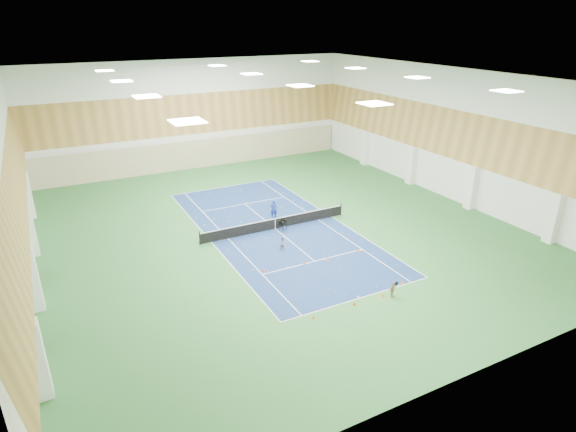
{
  "coord_description": "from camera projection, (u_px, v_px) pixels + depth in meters",
  "views": [
    {
      "loc": [
        -15.76,
        -32.45,
        16.1
      ],
      "look_at": [
        -0.02,
        -2.3,
        2.0
      ],
      "focal_mm": 30.0,
      "sensor_mm": 36.0,
      "label": 1
    }
  ],
  "objects": [
    {
      "name": "door_left_a",
      "position": [
        32.0,
        331.0,
        24.84
      ],
      "size": [
        0.08,
        1.8,
        2.2
      ],
      "primitive_type": "cube",
      "color": "#593319",
      "rests_on": "ground"
    },
    {
      "name": "court_surface",
      "position": [
        275.0,
        229.0,
        39.47
      ],
      "size": [
        10.97,
        23.77,
        0.01
      ],
      "primitive_type": "cube",
      "color": "navy",
      "rests_on": "ground"
    },
    {
      "name": "cone_base_b",
      "position": [
        354.0,
        303.0,
        29.02
      ],
      "size": [
        0.2,
        0.2,
        0.22
      ],
      "primitive_type": "cone",
      "color": "#F2550C",
      "rests_on": "ground"
    },
    {
      "name": "cone_base_c",
      "position": [
        383.0,
        295.0,
        29.89
      ],
      "size": [
        0.23,
        0.23,
        0.25
      ],
      "primitive_type": "cone",
      "color": "orange",
      "rests_on": "ground"
    },
    {
      "name": "tennis_net",
      "position": [
        275.0,
        223.0,
        39.26
      ],
      "size": [
        12.8,
        0.1,
        1.1
      ],
      "primitive_type": null,
      "color": "black",
      "rests_on": "ground"
    },
    {
      "name": "cone_base_d",
      "position": [
        402.0,
        282.0,
        31.31
      ],
      "size": [
        0.21,
        0.21,
        0.23
      ],
      "primitive_type": "cone",
      "color": "#FE5A0D",
      "rests_on": "ground"
    },
    {
      "name": "ball_cart",
      "position": [
        283.0,
        226.0,
        38.98
      ],
      "size": [
        0.64,
        0.64,
        0.88
      ],
      "primitive_type": null,
      "rotation": [
        0.0,
        0.0,
        0.31
      ],
      "color": "black",
      "rests_on": "ground"
    },
    {
      "name": "cone_svc_d",
      "position": [
        358.0,
        250.0,
        35.62
      ],
      "size": [
        0.22,
        0.22,
        0.25
      ],
      "primitive_type": "cone",
      "color": "#FF560D",
      "rests_on": "ground"
    },
    {
      "name": "wood_cladding",
      "position": [
        274.0,
        133.0,
        36.41
      ],
      "size": [
        36.0,
        40.0,
        8.0
      ],
      "primitive_type": null,
      "color": "#B98844",
      "rests_on": "room_shell"
    },
    {
      "name": "cone_svc_b",
      "position": [
        305.0,
        262.0,
        33.88
      ],
      "size": [
        0.19,
        0.19,
        0.21
      ],
      "primitive_type": "cone",
      "color": "#EE540C",
      "rests_on": "ground"
    },
    {
      "name": "back_curtain",
      "position": [
        199.0,
        154.0,
        55.04
      ],
      "size": [
        35.4,
        0.16,
        3.2
      ],
      "primitive_type": "cube",
      "color": "#C6B793",
      "rests_on": "ground"
    },
    {
      "name": "cone_svc_a",
      "position": [
        263.0,
        270.0,
        32.82
      ],
      "size": [
        0.21,
        0.21,
        0.23
      ],
      "primitive_type": "cone",
      "color": "#FD480D",
      "rests_on": "ground"
    },
    {
      "name": "cone_base_a",
      "position": [
        314.0,
        317.0,
        27.7
      ],
      "size": [
        0.18,
        0.18,
        0.2
      ],
      "primitive_type": "cone",
      "color": "orange",
      "rests_on": "ground"
    },
    {
      "name": "tennis_balls_scatter",
      "position": [
        275.0,
        228.0,
        39.46
      ],
      "size": [
        10.57,
        22.77,
        0.07
      ],
      "primitive_type": null,
      "color": "yellow",
      "rests_on": "ground"
    },
    {
      "name": "ceiling_light_grid",
      "position": [
        274.0,
        79.0,
        34.91
      ],
      "size": [
        21.4,
        25.4,
        0.06
      ],
      "primitive_type": null,
      "color": "white",
      "rests_on": "room_shell"
    },
    {
      "name": "room_shell",
      "position": [
        274.0,
        158.0,
        37.18
      ],
      "size": [
        36.0,
        40.0,
        12.0
      ],
      "primitive_type": null,
      "color": "white",
      "rests_on": "ground"
    },
    {
      "name": "coach",
      "position": [
        274.0,
        209.0,
        41.31
      ],
      "size": [
        0.67,
        0.5,
        1.67
      ],
      "primitive_type": "imported",
      "rotation": [
        0.0,
        0.0,
        2.96
      ],
      "color": "navy",
      "rests_on": "ground"
    },
    {
      "name": "child_court",
      "position": [
        283.0,
        243.0,
        35.68
      ],
      "size": [
        0.57,
        0.46,
        1.12
      ],
      "primitive_type": "imported",
      "rotation": [
        0.0,
        0.0,
        0.07
      ],
      "color": "gray",
      "rests_on": "ground"
    },
    {
      "name": "ground",
      "position": [
        275.0,
        229.0,
        39.47
      ],
      "size": [
        40.0,
        40.0,
        0.0
      ],
      "primitive_type": "plane",
      "color": "#2B6630",
      "rests_on": "ground"
    },
    {
      "name": "door_left_b",
      "position": [
        29.0,
        265.0,
        31.39
      ],
      "size": [
        0.08,
        1.8,
        2.2
      ],
      "primitive_type": "cube",
      "color": "#593319",
      "rests_on": "ground"
    },
    {
      "name": "cone_svc_c",
      "position": [
        327.0,
        259.0,
        34.36
      ],
      "size": [
        0.21,
        0.21,
        0.23
      ],
      "primitive_type": "cone",
      "color": "#F44C0C",
      "rests_on": "ground"
    },
    {
      "name": "child_apron",
      "position": [
        393.0,
        289.0,
        29.71
      ],
      "size": [
        0.67,
        0.46,
        1.06
      ],
      "primitive_type": "imported",
      "rotation": [
        0.0,
        0.0,
        0.36
      ],
      "color": "tan",
      "rests_on": "ground"
    }
  ]
}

